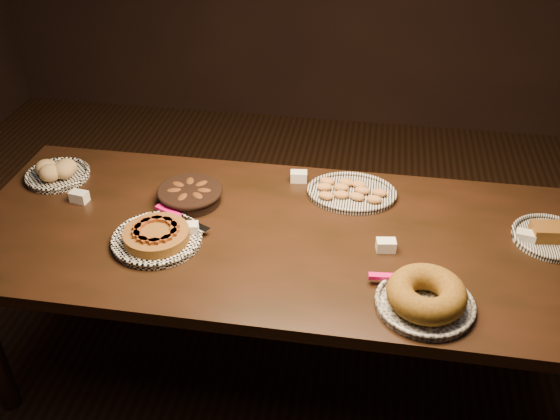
% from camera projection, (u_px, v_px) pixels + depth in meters
% --- Properties ---
extents(ground, '(5.00, 5.00, 0.00)m').
position_uv_depth(ground, '(279.00, 366.00, 2.80)').
color(ground, black).
rests_on(ground, ground).
extents(buffet_table, '(2.40, 1.00, 0.75)m').
position_uv_depth(buffet_table, '(278.00, 248.00, 2.41)').
color(buffet_table, black).
rests_on(buffet_table, ground).
extents(apple_tart_plate, '(0.36, 0.36, 0.06)m').
position_uv_depth(apple_tart_plate, '(157.00, 237.00, 2.31)').
color(apple_tart_plate, white).
rests_on(apple_tart_plate, buffet_table).
extents(madeleine_platter, '(0.36, 0.30, 0.04)m').
position_uv_depth(madeleine_platter, '(351.00, 192.00, 2.57)').
color(madeleine_platter, black).
rests_on(madeleine_platter, buffet_table).
extents(bundt_cake_plate, '(0.36, 0.33, 0.10)m').
position_uv_depth(bundt_cake_plate, '(426.00, 297.00, 2.01)').
color(bundt_cake_plate, black).
rests_on(bundt_cake_plate, buffet_table).
extents(croissant_basket, '(0.31, 0.31, 0.07)m').
position_uv_depth(croissant_basket, '(190.00, 194.00, 2.52)').
color(croissant_basket, black).
rests_on(croissant_basket, buffet_table).
extents(bread_roll_plate, '(0.27, 0.27, 0.09)m').
position_uv_depth(bread_roll_plate, '(57.00, 172.00, 2.67)').
color(bread_roll_plate, white).
rests_on(bread_roll_plate, buffet_table).
extents(loaf_plate, '(0.29, 0.29, 0.07)m').
position_uv_depth(loaf_plate, '(551.00, 236.00, 2.32)').
color(loaf_plate, black).
rests_on(loaf_plate, buffet_table).
extents(tent_cards, '(1.83, 0.50, 0.04)m').
position_uv_depth(tent_cards, '(291.00, 215.00, 2.42)').
color(tent_cards, white).
rests_on(tent_cards, buffet_table).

